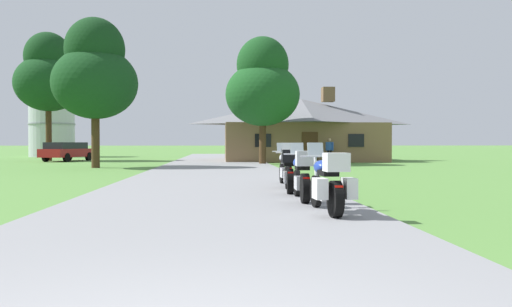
% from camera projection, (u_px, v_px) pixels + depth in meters
% --- Properties ---
extents(ground_plane, '(500.00, 500.00, 0.00)m').
position_uv_depth(ground_plane, '(216.00, 173.00, 22.87)').
color(ground_plane, '#56893D').
extents(asphalt_driveway, '(6.40, 80.00, 0.06)m').
position_uv_depth(asphalt_driveway, '(215.00, 175.00, 20.87)').
color(asphalt_driveway, gray).
rests_on(asphalt_driveway, ground).
extents(motorcycle_blue_nearest_to_camera, '(0.77, 2.08, 1.30)m').
position_uv_depth(motorcycle_blue_nearest_to_camera, '(328.00, 184.00, 9.30)').
color(motorcycle_blue_nearest_to_camera, black).
rests_on(motorcycle_blue_nearest_to_camera, asphalt_driveway).
extents(motorcycle_blue_second_in_row, '(0.66, 2.08, 1.30)m').
position_uv_depth(motorcycle_blue_second_in_row, '(302.00, 175.00, 11.50)').
color(motorcycle_blue_second_in_row, black).
rests_on(motorcycle_blue_second_in_row, asphalt_driveway).
extents(motorcycle_orange_third_in_row, '(0.66, 2.08, 1.30)m').
position_uv_depth(motorcycle_orange_third_in_row, '(289.00, 171.00, 13.49)').
color(motorcycle_orange_third_in_row, black).
rests_on(motorcycle_orange_third_in_row, asphalt_driveway).
extents(motorcycle_silver_farthest_in_row, '(0.66, 2.08, 1.30)m').
position_uv_depth(motorcycle_silver_farthest_in_row, '(286.00, 167.00, 15.52)').
color(motorcycle_silver_farthest_in_row, black).
rests_on(motorcycle_silver_farthest_in_row, asphalt_driveway).
extents(stone_lodge, '(12.14, 8.21, 5.58)m').
position_uv_depth(stone_lodge, '(301.00, 129.00, 38.74)').
color(stone_lodge, brown).
rests_on(stone_lodge, ground).
extents(bystander_blue_shirt_near_lodge, '(0.49, 0.36, 1.67)m').
position_uv_depth(bystander_blue_shirt_near_lodge, '(330.00, 149.00, 34.44)').
color(bystander_blue_shirt_near_lodge, black).
rests_on(bystander_blue_shirt_near_lodge, ground).
extents(tree_left_far, '(4.97, 4.97, 9.71)m').
position_uv_depth(tree_left_far, '(48.00, 76.00, 38.63)').
color(tree_left_far, '#422D19').
rests_on(tree_left_far, ground).
extents(tree_left_near, '(4.56, 4.56, 8.12)m').
position_uv_depth(tree_left_near, '(95.00, 73.00, 27.63)').
color(tree_left_near, '#422D19').
rests_on(tree_left_near, ground).
extents(tree_by_lodge_front, '(4.67, 4.67, 8.02)m').
position_uv_depth(tree_by_lodge_front, '(263.00, 86.00, 32.07)').
color(tree_by_lodge_front, '#422D19').
rests_on(tree_by_lodge_front, ground).
extents(metal_silo_distant, '(4.38, 4.38, 7.45)m').
position_uv_depth(metal_silo_distant, '(52.00, 119.00, 49.99)').
color(metal_silo_distant, '#B2B7BC').
rests_on(metal_silo_distant, ground).
extents(parked_red_suv_far_left, '(3.12, 4.94, 1.40)m').
position_uv_depth(parked_red_suv_far_left, '(67.00, 151.00, 37.93)').
color(parked_red_suv_far_left, maroon).
rests_on(parked_red_suv_far_left, ground).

